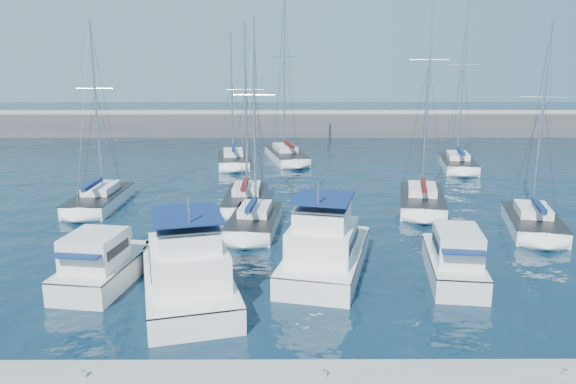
{
  "coord_description": "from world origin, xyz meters",
  "views": [
    {
      "loc": [
        -1.29,
        -27.66,
        10.99
      ],
      "look_at": [
        -1.16,
        5.15,
        3.0
      ],
      "focal_mm": 35.0,
      "sensor_mm": 36.0,
      "label": 1
    }
  ],
  "objects_px": {
    "sailboat_mid_a": "(100,199)",
    "sailboat_mid_b": "(246,199)",
    "motor_yacht_port_outer": "(101,267)",
    "sailboat_mid_e": "(533,222)",
    "motor_yacht_stbd_inner": "(325,253)",
    "sailboat_back_c": "(458,163)",
    "motor_yacht_stbd_outer": "(454,261)",
    "sailboat_mid_c": "(254,221)",
    "sailboat_back_b": "(286,155)",
    "motor_yacht_port_inner": "(188,274)",
    "sailboat_mid_d": "(422,200)",
    "sailboat_back_a": "(233,160)"
  },
  "relations": [
    {
      "from": "sailboat_mid_b",
      "to": "sailboat_mid_e",
      "type": "height_order",
      "value": "sailboat_mid_b"
    },
    {
      "from": "sailboat_mid_e",
      "to": "sailboat_back_c",
      "type": "xyz_separation_m",
      "value": [
        1.21,
        20.33,
        0.03
      ]
    },
    {
      "from": "motor_yacht_stbd_outer",
      "to": "sailboat_back_b",
      "type": "relative_size",
      "value": 0.4
    },
    {
      "from": "motor_yacht_port_outer",
      "to": "sailboat_back_c",
      "type": "bearing_deg",
      "value": 56.61
    },
    {
      "from": "motor_yacht_port_inner",
      "to": "sailboat_mid_a",
      "type": "xyz_separation_m",
      "value": [
        -9.39,
        16.4,
        -0.62
      ]
    },
    {
      "from": "motor_yacht_stbd_outer",
      "to": "sailboat_back_a",
      "type": "bearing_deg",
      "value": 122.41
    },
    {
      "from": "motor_yacht_port_outer",
      "to": "motor_yacht_stbd_inner",
      "type": "relative_size",
      "value": 0.7
    },
    {
      "from": "sailboat_back_b",
      "to": "motor_yacht_port_inner",
      "type": "bearing_deg",
      "value": -109.33
    },
    {
      "from": "sailboat_mid_e",
      "to": "sailboat_mid_d",
      "type": "bearing_deg",
      "value": 149.01
    },
    {
      "from": "sailboat_mid_b",
      "to": "sailboat_mid_d",
      "type": "distance_m",
      "value": 13.1
    },
    {
      "from": "motor_yacht_stbd_outer",
      "to": "sailboat_mid_c",
      "type": "relative_size",
      "value": 0.51
    },
    {
      "from": "sailboat_mid_c",
      "to": "motor_yacht_stbd_inner",
      "type": "bearing_deg",
      "value": -56.66
    },
    {
      "from": "sailboat_mid_d",
      "to": "sailboat_back_b",
      "type": "relative_size",
      "value": 0.98
    },
    {
      "from": "motor_yacht_port_outer",
      "to": "motor_yacht_stbd_outer",
      "type": "height_order",
      "value": "same"
    },
    {
      "from": "sailboat_mid_d",
      "to": "sailboat_back_a",
      "type": "bearing_deg",
      "value": 144.41
    },
    {
      "from": "sailboat_mid_e",
      "to": "sailboat_back_c",
      "type": "relative_size",
      "value": 0.83
    },
    {
      "from": "sailboat_mid_e",
      "to": "sailboat_back_b",
      "type": "xyz_separation_m",
      "value": [
        -15.95,
        25.21,
        0.02
      ]
    },
    {
      "from": "motor_yacht_port_outer",
      "to": "sailboat_mid_c",
      "type": "height_order",
      "value": "sailboat_mid_c"
    },
    {
      "from": "motor_yacht_port_inner",
      "to": "motor_yacht_stbd_outer",
      "type": "bearing_deg",
      "value": -5.61
    },
    {
      "from": "motor_yacht_port_inner",
      "to": "sailboat_back_c",
      "type": "xyz_separation_m",
      "value": [
        21.76,
        30.58,
        -0.59
      ]
    },
    {
      "from": "sailboat_mid_b",
      "to": "sailboat_mid_c",
      "type": "bearing_deg",
      "value": -80.61
    },
    {
      "from": "motor_yacht_port_inner",
      "to": "sailboat_mid_e",
      "type": "height_order",
      "value": "sailboat_mid_e"
    },
    {
      "from": "motor_yacht_port_inner",
      "to": "sailboat_back_a",
      "type": "height_order",
      "value": "sailboat_back_a"
    },
    {
      "from": "sailboat_back_c",
      "to": "motor_yacht_stbd_outer",
      "type": "bearing_deg",
      "value": -98.19
    },
    {
      "from": "motor_yacht_port_outer",
      "to": "sailboat_mid_a",
      "type": "xyz_separation_m",
      "value": [
        -4.93,
        14.98,
        -0.43
      ]
    },
    {
      "from": "sailboat_mid_b",
      "to": "sailboat_mid_d",
      "type": "height_order",
      "value": "sailboat_mid_d"
    },
    {
      "from": "motor_yacht_port_outer",
      "to": "sailboat_mid_a",
      "type": "height_order",
      "value": "sailboat_mid_a"
    },
    {
      "from": "sailboat_mid_a",
      "to": "sailboat_mid_b",
      "type": "relative_size",
      "value": 1.01
    },
    {
      "from": "motor_yacht_stbd_inner",
      "to": "sailboat_mid_e",
      "type": "bearing_deg",
      "value": 41.62
    },
    {
      "from": "sailboat_mid_d",
      "to": "sailboat_mid_c",
      "type": "bearing_deg",
      "value": -144.33
    },
    {
      "from": "sailboat_mid_c",
      "to": "sailboat_back_b",
      "type": "height_order",
      "value": "sailboat_back_b"
    },
    {
      "from": "motor_yacht_port_outer",
      "to": "motor_yacht_stbd_inner",
      "type": "bearing_deg",
      "value": 16.0
    },
    {
      "from": "sailboat_mid_a",
      "to": "sailboat_back_a",
      "type": "bearing_deg",
      "value": 63.34
    },
    {
      "from": "motor_yacht_stbd_inner",
      "to": "motor_yacht_stbd_outer",
      "type": "distance_m",
      "value": 6.51
    },
    {
      "from": "sailboat_mid_c",
      "to": "sailboat_mid_d",
      "type": "bearing_deg",
      "value": 29.75
    },
    {
      "from": "sailboat_mid_e",
      "to": "sailboat_mid_a",
      "type": "bearing_deg",
      "value": -178.08
    },
    {
      "from": "motor_yacht_stbd_inner",
      "to": "sailboat_mid_b",
      "type": "bearing_deg",
      "value": 123.98
    },
    {
      "from": "sailboat_back_b",
      "to": "sailboat_back_a",
      "type": "bearing_deg",
      "value": -164.32
    },
    {
      "from": "sailboat_mid_c",
      "to": "sailboat_back_b",
      "type": "bearing_deg",
      "value": 90.68
    },
    {
      "from": "motor_yacht_port_outer",
      "to": "sailboat_back_c",
      "type": "xyz_separation_m",
      "value": [
        26.23,
        29.16,
        -0.4
      ]
    },
    {
      "from": "sailboat_back_b",
      "to": "sailboat_back_c",
      "type": "xyz_separation_m",
      "value": [
        17.17,
        -4.88,
        0.01
      ]
    },
    {
      "from": "sailboat_mid_d",
      "to": "sailboat_mid_e",
      "type": "bearing_deg",
      "value": -33.18
    },
    {
      "from": "motor_yacht_stbd_outer",
      "to": "sailboat_back_b",
      "type": "bearing_deg",
      "value": 112.17
    },
    {
      "from": "motor_yacht_port_inner",
      "to": "motor_yacht_port_outer",
      "type": "bearing_deg",
      "value": 147.65
    },
    {
      "from": "motor_yacht_stbd_inner",
      "to": "sailboat_mid_a",
      "type": "distance_m",
      "value": 20.94
    },
    {
      "from": "motor_yacht_stbd_inner",
      "to": "sailboat_back_c",
      "type": "xyz_separation_m",
      "value": [
        15.19,
        27.72,
        -0.59
      ]
    },
    {
      "from": "sailboat_mid_b",
      "to": "sailboat_back_c",
      "type": "distance_m",
      "value": 24.7
    },
    {
      "from": "motor_yacht_port_inner",
      "to": "sailboat_back_b",
      "type": "distance_m",
      "value": 35.76
    },
    {
      "from": "motor_yacht_port_outer",
      "to": "sailboat_mid_e",
      "type": "relative_size",
      "value": 0.48
    },
    {
      "from": "sailboat_mid_c",
      "to": "sailboat_back_a",
      "type": "xyz_separation_m",
      "value": [
        -3.36,
        22.14,
        -0.01
      ]
    }
  ]
}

